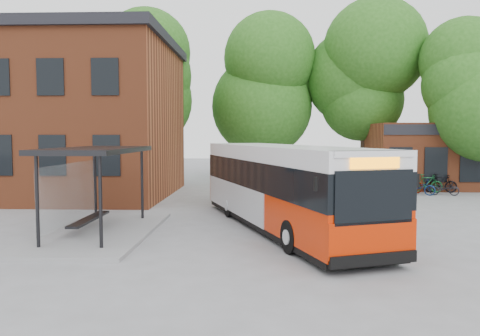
{
  "coord_description": "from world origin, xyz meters",
  "views": [
    {
      "loc": [
        0.79,
        -16.14,
        3.27
      ],
      "look_at": [
        0.1,
        2.04,
        2.0
      ],
      "focal_mm": 35.0,
      "sensor_mm": 36.0,
      "label": 1
    }
  ],
  "objects_px": {
    "city_bus": "(281,187)",
    "bicycle_4": "(419,187)",
    "bicycle_5": "(427,183)",
    "bicycle_6": "(444,188)",
    "bicycle_7": "(441,183)",
    "bicycle_3": "(407,184)",
    "bicycle_2": "(390,184)",
    "bicycle_0": "(372,184)",
    "bus_shelter": "(97,191)"
  },
  "relations": [
    {
      "from": "bicycle_5",
      "to": "bicycle_6",
      "type": "relative_size",
      "value": 1.16
    },
    {
      "from": "bicycle_0",
      "to": "bicycle_3",
      "type": "xyz_separation_m",
      "value": [
        1.86,
        -0.33,
        0.05
      ]
    },
    {
      "from": "bicycle_5",
      "to": "city_bus",
      "type": "bearing_deg",
      "value": 144.42
    },
    {
      "from": "bicycle_3",
      "to": "bicycle_6",
      "type": "bearing_deg",
      "value": -112.01
    },
    {
      "from": "bicycle_3",
      "to": "city_bus",
      "type": "bearing_deg",
      "value": 148.57
    },
    {
      "from": "bicycle_3",
      "to": "bicycle_6",
      "type": "distance_m",
      "value": 1.95
    },
    {
      "from": "bicycle_2",
      "to": "bicycle_3",
      "type": "xyz_separation_m",
      "value": [
        0.85,
        -0.3,
        0.07
      ]
    },
    {
      "from": "bus_shelter",
      "to": "bicycle_4",
      "type": "bearing_deg",
      "value": 36.95
    },
    {
      "from": "bicycle_0",
      "to": "bicycle_5",
      "type": "distance_m",
      "value": 3.09
    },
    {
      "from": "bicycle_6",
      "to": "bicycle_0",
      "type": "bearing_deg",
      "value": 84.28
    },
    {
      "from": "bicycle_4",
      "to": "bicycle_5",
      "type": "distance_m",
      "value": 1.46
    },
    {
      "from": "bicycle_0",
      "to": "bicycle_2",
      "type": "relative_size",
      "value": 1.03
    },
    {
      "from": "bicycle_0",
      "to": "bicycle_4",
      "type": "relative_size",
      "value": 1.08
    },
    {
      "from": "bicycle_0",
      "to": "bicycle_7",
      "type": "height_order",
      "value": "bicycle_7"
    },
    {
      "from": "city_bus",
      "to": "bicycle_4",
      "type": "bearing_deg",
      "value": 30.52
    },
    {
      "from": "bicycle_2",
      "to": "bicycle_7",
      "type": "xyz_separation_m",
      "value": [
        2.89,
        0.04,
        0.07
      ]
    },
    {
      "from": "bicycle_0",
      "to": "bicycle_5",
      "type": "bearing_deg",
      "value": -102.55
    },
    {
      "from": "bicycle_4",
      "to": "bicycle_7",
      "type": "xyz_separation_m",
      "value": [
        1.65,
        1.18,
        0.09
      ]
    },
    {
      "from": "bus_shelter",
      "to": "bicycle_2",
      "type": "xyz_separation_m",
      "value": [
        12.86,
        11.75,
        -0.98
      ]
    },
    {
      "from": "bicycle_0",
      "to": "bicycle_2",
      "type": "distance_m",
      "value": 1.01
    },
    {
      "from": "bicycle_3",
      "to": "bicycle_6",
      "type": "xyz_separation_m",
      "value": [
        1.74,
        -0.88,
        -0.13
      ]
    },
    {
      "from": "bicycle_2",
      "to": "bicycle_4",
      "type": "height_order",
      "value": "bicycle_2"
    },
    {
      "from": "bus_shelter",
      "to": "bicycle_3",
      "type": "xyz_separation_m",
      "value": [
        13.72,
        11.45,
        -0.91
      ]
    },
    {
      "from": "bicycle_5",
      "to": "bicycle_6",
      "type": "distance_m",
      "value": 1.33
    },
    {
      "from": "bicycle_7",
      "to": "city_bus",
      "type": "bearing_deg",
      "value": 142.56
    },
    {
      "from": "bus_shelter",
      "to": "bicycle_3",
      "type": "height_order",
      "value": "bus_shelter"
    },
    {
      "from": "city_bus",
      "to": "bicycle_7",
      "type": "xyz_separation_m",
      "value": [
        9.63,
        10.68,
        -0.92
      ]
    },
    {
      "from": "bicycle_7",
      "to": "bus_shelter",
      "type": "bearing_deg",
      "value": 131.41
    },
    {
      "from": "bicycle_6",
      "to": "bicycle_3",
      "type": "bearing_deg",
      "value": 76.02
    },
    {
      "from": "bicycle_0",
      "to": "bicycle_7",
      "type": "bearing_deg",
      "value": -102.73
    },
    {
      "from": "bus_shelter",
      "to": "bicycle_2",
      "type": "distance_m",
      "value": 17.45
    },
    {
      "from": "city_bus",
      "to": "bicycle_4",
      "type": "relative_size",
      "value": 6.73
    },
    {
      "from": "city_bus",
      "to": "bicycle_3",
      "type": "height_order",
      "value": "city_bus"
    },
    {
      "from": "bus_shelter",
      "to": "bicycle_2",
      "type": "bearing_deg",
      "value": 42.42
    },
    {
      "from": "city_bus",
      "to": "bicycle_5",
      "type": "height_order",
      "value": "city_bus"
    },
    {
      "from": "bus_shelter",
      "to": "bicycle_2",
      "type": "relative_size",
      "value": 3.9
    },
    {
      "from": "city_bus",
      "to": "bicycle_4",
      "type": "distance_m",
      "value": 12.45
    },
    {
      "from": "city_bus",
      "to": "bicycle_6",
      "type": "height_order",
      "value": "city_bus"
    },
    {
      "from": "bus_shelter",
      "to": "bicycle_4",
      "type": "relative_size",
      "value": 4.11
    },
    {
      "from": "bus_shelter",
      "to": "bicycle_6",
      "type": "xyz_separation_m",
      "value": [
        15.45,
        10.57,
        -1.05
      ]
    },
    {
      "from": "city_bus",
      "to": "bus_shelter",
      "type": "bearing_deg",
      "value": 170.8
    },
    {
      "from": "bicycle_4",
      "to": "bicycle_3",
      "type": "bearing_deg",
      "value": 39.62
    },
    {
      "from": "bicycle_4",
      "to": "bicycle_5",
      "type": "bearing_deg",
      "value": -20.13
    },
    {
      "from": "bus_shelter",
      "to": "bicycle_5",
      "type": "bearing_deg",
      "value": 38.28
    },
    {
      "from": "bus_shelter",
      "to": "bicycle_0",
      "type": "bearing_deg",
      "value": 44.84
    },
    {
      "from": "bicycle_0",
      "to": "bicycle_5",
      "type": "xyz_separation_m",
      "value": [
        3.09,
        0.01,
        0.05
      ]
    },
    {
      "from": "bicycle_3",
      "to": "bicycle_0",
      "type": "bearing_deg",
      "value": 84.74
    },
    {
      "from": "bicycle_2",
      "to": "bicycle_5",
      "type": "distance_m",
      "value": 2.09
    },
    {
      "from": "bicycle_6",
      "to": "bicycle_7",
      "type": "xyz_separation_m",
      "value": [
        0.29,
        1.22,
        0.13
      ]
    },
    {
      "from": "city_bus",
      "to": "bicycle_7",
      "type": "distance_m",
      "value": 14.41
    }
  ]
}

